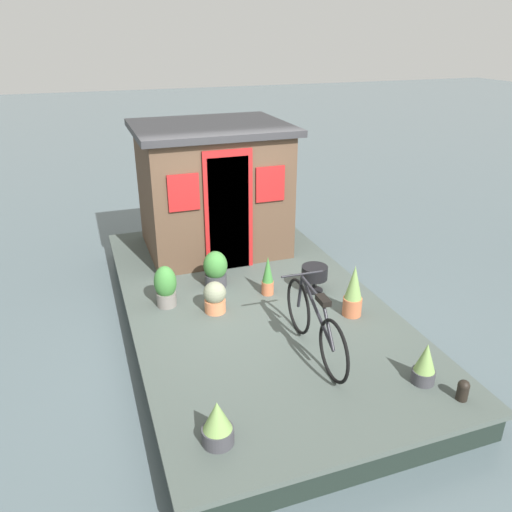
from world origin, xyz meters
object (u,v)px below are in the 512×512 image
(potted_plant_ivy, at_px, (166,286))
(mooring_bollard, at_px, (463,389))
(bicycle, at_px, (315,324))
(potted_plant_thyme, at_px, (353,292))
(potted_plant_succulent, at_px, (218,424))
(potted_plant_rosemary, at_px, (268,276))
(houseboat_cabin, at_px, (213,188))
(potted_plant_basil, at_px, (215,269))
(potted_plant_sage, at_px, (215,297))
(potted_plant_fern, at_px, (425,364))
(charcoal_grill, at_px, (315,274))

(potted_plant_ivy, bearing_deg, mooring_bollard, -139.69)
(bicycle, distance_m, potted_plant_thyme, 1.01)
(potted_plant_succulent, relative_size, potted_plant_rosemary, 0.79)
(potted_plant_rosemary, relative_size, potted_plant_ivy, 0.99)
(potted_plant_rosemary, xyz_separation_m, potted_plant_ivy, (0.14, 1.36, 0.02))
(bicycle, bearing_deg, houseboat_cabin, 4.25)
(potted_plant_basil, relative_size, potted_plant_sage, 1.26)
(bicycle, height_order, potted_plant_ivy, bicycle)
(mooring_bollard, bearing_deg, potted_plant_fern, 28.81)
(potted_plant_succulent, height_order, potted_plant_sage, potted_plant_succulent)
(potted_plant_fern, relative_size, potted_plant_succulent, 1.05)
(potted_plant_succulent, distance_m, potted_plant_thyme, 2.68)
(potted_plant_rosemary, bearing_deg, potted_plant_basil, 52.12)
(potted_plant_rosemary, height_order, potted_plant_ivy, potted_plant_ivy)
(potted_plant_succulent, relative_size, mooring_bollard, 1.97)
(potted_plant_fern, bearing_deg, charcoal_grill, 5.22)
(potted_plant_basil, bearing_deg, potted_plant_fern, -152.77)
(potted_plant_fern, relative_size, charcoal_grill, 1.23)
(potted_plant_rosemary, distance_m, potted_plant_thyme, 1.19)
(potted_plant_fern, xyz_separation_m, potted_plant_thyme, (1.44, 0.02, 0.11))
(potted_plant_rosemary, distance_m, mooring_bollard, 2.86)
(mooring_bollard, bearing_deg, potted_plant_rosemary, 21.01)
(mooring_bollard, bearing_deg, potted_plant_thyme, 6.86)
(potted_plant_sage, bearing_deg, charcoal_grill, -86.57)
(potted_plant_succulent, height_order, charcoal_grill, potted_plant_succulent)
(potted_plant_fern, xyz_separation_m, potted_plant_sage, (2.09, 1.63, -0.01))
(potted_plant_succulent, bearing_deg, houseboat_cabin, -14.79)
(houseboat_cabin, height_order, potted_plant_thyme, houseboat_cabin)
(charcoal_grill, bearing_deg, potted_plant_thyme, -166.45)
(potted_plant_thyme, bearing_deg, mooring_bollard, -173.14)
(potted_plant_succulent, distance_m, charcoal_grill, 3.04)
(potted_plant_basil, relative_size, charcoal_grill, 1.40)
(potted_plant_ivy, distance_m, charcoal_grill, 2.00)
(potted_plant_sage, xyz_separation_m, mooring_bollard, (-2.44, -1.82, -0.09))
(potted_plant_basil, height_order, potted_plant_thyme, potted_plant_thyme)
(bicycle, distance_m, charcoal_grill, 1.48)
(houseboat_cabin, bearing_deg, potted_plant_fern, -165.41)
(bicycle, height_order, charcoal_grill, bicycle)
(potted_plant_rosemary, height_order, charcoal_grill, potted_plant_rosemary)
(houseboat_cabin, xyz_separation_m, charcoal_grill, (-1.97, -0.88, -0.74))
(houseboat_cabin, height_order, potted_plant_sage, houseboat_cabin)
(potted_plant_fern, distance_m, potted_plant_sage, 2.65)
(potted_plant_basil, relative_size, potted_plant_ivy, 0.93)
(potted_plant_ivy, height_order, charcoal_grill, potted_plant_ivy)
(charcoal_grill, bearing_deg, mooring_bollard, -171.16)
(potted_plant_sage, relative_size, mooring_bollard, 1.86)
(potted_plant_succulent, distance_m, potted_plant_ivy, 2.56)
(potted_plant_basil, relative_size, potted_plant_thyme, 0.76)
(potted_plant_fern, xyz_separation_m, potted_plant_rosemary, (2.31, 0.83, 0.05))
(mooring_bollard, bearing_deg, houseboat_cabin, 15.81)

